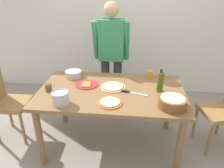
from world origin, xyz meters
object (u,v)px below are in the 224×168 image
object	(u,v)px
mixing_bowl_steel	(73,74)
pizza_cooked_on_tray	(110,102)
dining_table	(112,97)
person_cook	(111,53)
pizza_raw_on_board	(113,87)
olive_oil_bottle	(160,82)
plate_with_slice	(87,84)
cup_small_brown	(49,88)
popcorn_bowl	(173,101)
cup_orange	(150,74)
chef_knife	(131,93)
steel_pot	(60,98)
avocado	(160,75)
chair_wooden_left	(5,99)

from	to	relation	value
mixing_bowl_steel	pizza_cooked_on_tray	bearing A→B (deg)	-48.01
dining_table	person_cook	world-z (taller)	person_cook
pizza_raw_on_board	olive_oil_bottle	distance (m)	0.52
plate_with_slice	pizza_cooked_on_tray	bearing A→B (deg)	-49.87
dining_table	plate_with_slice	distance (m)	0.33
pizza_raw_on_board	cup_small_brown	world-z (taller)	cup_small_brown
dining_table	popcorn_bowl	xyz separation A→B (m)	(0.62, -0.28, 0.15)
cup_orange	cup_small_brown	xyz separation A→B (m)	(-1.11, -0.50, 0.00)
dining_table	olive_oil_bottle	xyz separation A→B (m)	(0.52, 0.03, 0.20)
mixing_bowl_steel	chef_knife	world-z (taller)	mixing_bowl_steel
person_cook	pizza_raw_on_board	world-z (taller)	person_cook
mixing_bowl_steel	cup_orange	bearing A→B (deg)	5.63
olive_oil_bottle	plate_with_slice	bearing A→B (deg)	175.89
olive_oil_bottle	pizza_raw_on_board	bearing A→B (deg)	176.70
popcorn_bowl	olive_oil_bottle	distance (m)	0.33
mixing_bowl_steel	steel_pot	distance (m)	0.65
dining_table	olive_oil_bottle	bearing A→B (deg)	3.56
pizza_cooked_on_tray	plate_with_slice	size ratio (longest dim) A/B	0.94
plate_with_slice	chef_knife	size ratio (longest dim) A/B	0.91
pizza_cooked_on_tray	plate_with_slice	xyz separation A→B (m)	(-0.32, 0.38, -0.00)
dining_table	steel_pot	xyz separation A→B (m)	(-0.46, -0.34, 0.16)
dining_table	cup_small_brown	bearing A→B (deg)	-171.74
pizza_cooked_on_tray	avocado	bearing A→B (deg)	51.17
dining_table	cup_orange	distance (m)	0.60
pizza_cooked_on_tray	cup_orange	world-z (taller)	cup_orange
dining_table	avocado	xyz separation A→B (m)	(0.57, 0.40, 0.13)
plate_with_slice	cup_small_brown	world-z (taller)	cup_small_brown
popcorn_bowl	steel_pot	world-z (taller)	steel_pot
pizza_raw_on_board	chef_knife	size ratio (longest dim) A/B	0.98
pizza_raw_on_board	plate_with_slice	xyz separation A→B (m)	(-0.31, 0.03, -0.00)
chair_wooden_left	plate_with_slice	world-z (taller)	chair_wooden_left
chair_wooden_left	chef_knife	world-z (taller)	chair_wooden_left
pizza_raw_on_board	cup_small_brown	bearing A→B (deg)	-166.86
popcorn_bowl	olive_oil_bottle	xyz separation A→B (m)	(-0.09, 0.32, 0.05)
pizza_cooked_on_tray	cup_small_brown	distance (m)	0.72
person_cook	cup_orange	bearing A→B (deg)	-34.65
person_cook	cup_small_brown	distance (m)	1.05
popcorn_bowl	chef_knife	world-z (taller)	popcorn_bowl
cup_orange	pizza_cooked_on_tray	bearing A→B (deg)	-121.75
steel_pot	cup_small_brown	world-z (taller)	steel_pot
pizza_cooked_on_tray	chef_knife	distance (m)	0.31
dining_table	chair_wooden_left	xyz separation A→B (m)	(-1.32, 0.04, -0.13)
chef_knife	steel_pot	bearing A→B (deg)	-156.72
mixing_bowl_steel	steel_pot	bearing A→B (deg)	-85.63
pizza_cooked_on_tray	cup_orange	distance (m)	0.80
cup_small_brown	chef_knife	world-z (taller)	cup_small_brown
popcorn_bowl	chef_knife	bearing A→B (deg)	149.58
olive_oil_bottle	cup_orange	xyz separation A→B (m)	(-0.09, 0.36, -0.07)
pizza_cooked_on_tray	avocado	distance (m)	0.88
olive_oil_bottle	steel_pot	size ratio (longest dim) A/B	1.48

